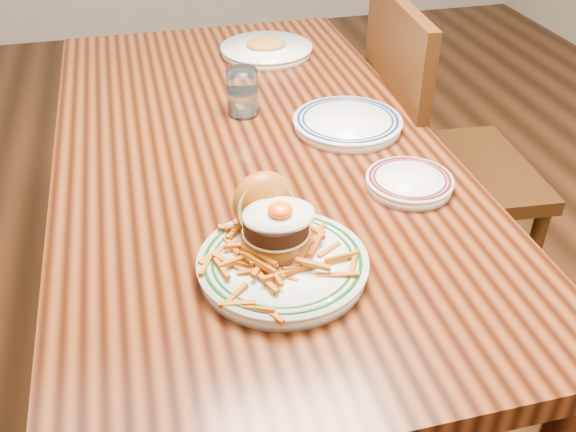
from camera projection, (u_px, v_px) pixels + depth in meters
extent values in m
plane|color=black|center=(258.00, 369.00, 1.87)|extent=(6.00, 6.00, 0.00)
cube|color=black|center=(249.00, 153.00, 1.46)|extent=(0.85, 1.60, 0.05)
cylinder|color=black|center=(106.00, 158.00, 2.19)|extent=(0.07, 0.07, 0.70)
cylinder|color=black|center=(311.00, 133.00, 2.33)|extent=(0.07, 0.07, 0.70)
cube|color=#3B230C|center=(452.00, 173.00, 1.88)|extent=(0.49, 0.49, 0.04)
cube|color=#3B230C|center=(393.00, 94.00, 1.70)|extent=(0.07, 0.46, 0.49)
cylinder|color=#3B230C|center=(475.00, 200.00, 2.21)|extent=(0.04, 0.04, 0.44)
cylinder|color=#3B230C|center=(365.00, 210.00, 2.15)|extent=(0.04, 0.04, 0.44)
cylinder|color=#3B230C|center=(528.00, 272.00, 1.89)|extent=(0.04, 0.04, 0.44)
cylinder|color=#3B230C|center=(400.00, 286.00, 1.84)|extent=(0.04, 0.04, 0.44)
cylinder|color=white|center=(283.00, 267.00, 1.07)|extent=(0.28, 0.28, 0.02)
cylinder|color=white|center=(283.00, 261.00, 1.06)|extent=(0.29, 0.29, 0.01)
torus|color=#0C4418|center=(283.00, 260.00, 1.06)|extent=(0.27, 0.27, 0.01)
torus|color=#0C4418|center=(283.00, 260.00, 1.06)|extent=(0.24, 0.24, 0.01)
ellipsoid|color=#904E12|center=(276.00, 241.00, 1.08)|extent=(0.12, 0.12, 0.05)
cylinder|color=#F1E296|center=(276.00, 231.00, 1.07)|extent=(0.11, 0.11, 0.00)
cylinder|color=black|center=(276.00, 223.00, 1.06)|extent=(0.11, 0.11, 0.03)
ellipsoid|color=white|center=(279.00, 215.00, 1.05)|extent=(0.12, 0.10, 0.01)
ellipsoid|color=#FF5605|center=(280.00, 210.00, 1.04)|extent=(0.04, 0.04, 0.02)
ellipsoid|color=#904E12|center=(265.00, 203.00, 1.11)|extent=(0.12, 0.10, 0.13)
cylinder|color=#F1E296|center=(267.00, 210.00, 1.10)|extent=(0.11, 0.04, 0.10)
cylinder|color=white|center=(409.00, 184.00, 1.28)|extent=(0.17, 0.17, 0.02)
cylinder|color=white|center=(410.00, 179.00, 1.28)|extent=(0.17, 0.17, 0.01)
torus|color=#57141D|center=(410.00, 178.00, 1.28)|extent=(0.16, 0.16, 0.01)
torus|color=#57141D|center=(410.00, 178.00, 1.28)|extent=(0.15, 0.15, 0.01)
cube|color=silver|center=(417.00, 175.00, 1.29)|extent=(0.10, 0.07, 0.00)
cylinder|color=white|center=(347.00, 125.00, 1.50)|extent=(0.25, 0.25, 0.02)
cylinder|color=white|center=(348.00, 120.00, 1.49)|extent=(0.25, 0.25, 0.01)
torus|color=#0F1B4D|center=(348.00, 119.00, 1.49)|extent=(0.24, 0.24, 0.01)
torus|color=#0F1B4D|center=(348.00, 119.00, 1.49)|extent=(0.21, 0.21, 0.01)
cylinder|color=white|center=(242.00, 92.00, 1.53)|extent=(0.08, 0.08, 0.11)
cylinder|color=silver|center=(243.00, 102.00, 1.55)|extent=(0.06, 0.06, 0.05)
cylinder|color=white|center=(266.00, 51.00, 1.88)|extent=(0.26, 0.26, 0.02)
cylinder|color=white|center=(266.00, 47.00, 1.87)|extent=(0.27, 0.27, 0.01)
ellipsoid|color=#AB7231|center=(266.00, 44.00, 1.87)|extent=(0.12, 0.10, 0.03)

